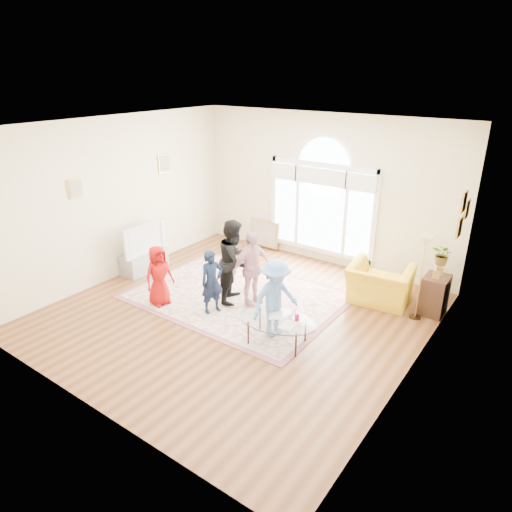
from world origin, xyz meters
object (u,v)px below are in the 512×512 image
Objects in this scene: coffee_table at (277,321)px; area_rug at (237,296)px; armchair at (380,284)px; television at (142,238)px; tv_console at (144,261)px.

area_rug is at bearing 137.93° from coffee_table.
area_rug is 3.27× the size of armchair.
coffee_table is (3.82, -0.70, -0.34)m from television.
television is at bearing -0.00° from tv_console.
tv_console is 0.90× the size of television.
tv_console is at bearing 158.52° from coffee_table.
coffee_table is (1.48, -0.89, 0.39)m from area_rug.
television is at bearing 158.50° from coffee_table.
armchair is (4.60, 1.55, 0.15)m from tv_console.
coffee_table is at bearing -10.36° from television.
armchair reaches higher than area_rug.
coffee_table reaches higher than area_rug.
television is 4.86m from armchair.
armchair reaches higher than tv_console.
television is 0.82× the size of coffee_table.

